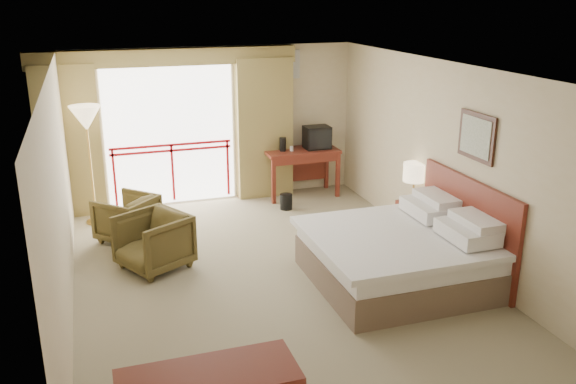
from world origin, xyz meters
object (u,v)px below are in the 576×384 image
object	(u,v)px
tv	(317,138)
floor_lamp	(86,123)
nightstand	(413,220)
wastebasket	(286,202)
armchair_far	(129,240)
table_lamp	(414,173)
armchair_near	(155,267)
bed	(400,255)
side_table	(131,231)
desk	(300,159)

from	to	relation	value
tv	floor_lamp	bearing A→B (deg)	-165.20
tv	floor_lamp	distance (m)	3.98
nightstand	tv	size ratio (longest dim) A/B	1.22
wastebasket	armchair_far	size ratio (longest dim) A/B	0.35
table_lamp	armchair_near	xyz separation A→B (m)	(-3.86, 0.09, -1.01)
nightstand	armchair_far	distance (m)	4.32
bed	armchair_far	size ratio (longest dim) A/B	2.77
wastebasket	side_table	world-z (taller)	side_table
wastebasket	side_table	size ratio (longest dim) A/B	0.50
desk	tv	xyz separation A→B (m)	(0.30, -0.06, 0.39)
armchair_near	wastebasket	bearing A→B (deg)	95.74
floor_lamp	armchair_far	bearing A→B (deg)	-64.38
desk	floor_lamp	xyz separation A→B (m)	(-3.63, -0.32, 0.97)
armchair_far	table_lamp	bearing A→B (deg)	118.95
bed	desk	size ratio (longest dim) A/B	1.60
tv	armchair_far	distance (m)	3.83
desk	armchair_far	size ratio (longest dim) A/B	1.73
desk	tv	bearing A→B (deg)	-9.54
bed	table_lamp	distance (m)	1.74
nightstand	table_lamp	distance (m)	0.74
desk	side_table	bearing A→B (deg)	-147.43
table_lamp	armchair_near	bearing A→B (deg)	178.74
armchair_far	tv	bearing A→B (deg)	153.98
wastebasket	floor_lamp	distance (m)	3.50
desk	armchair_far	world-z (taller)	desk
table_lamp	tv	world-z (taller)	tv
wastebasket	floor_lamp	world-z (taller)	floor_lamp
tv	side_table	bearing A→B (deg)	-141.99
tv	armchair_near	xyz separation A→B (m)	(-3.22, -2.30, -1.07)
nightstand	floor_lamp	distance (m)	5.24
nightstand	armchair_near	bearing A→B (deg)	177.31
desk	floor_lamp	distance (m)	3.77
side_table	floor_lamp	size ratio (longest dim) A/B	0.28
desk	armchair_near	xyz separation A→B (m)	(-2.92, -2.37, -0.68)
armchair_near	side_table	distance (m)	0.70
armchair_near	floor_lamp	size ratio (longest dim) A/B	0.44
bed	armchair_far	distance (m)	4.11
tv	side_table	xyz separation A→B (m)	(-3.48, -1.77, -0.70)
armchair_near	table_lamp	bearing A→B (deg)	59.72
desk	armchair_near	world-z (taller)	desk
bed	wastebasket	size ratio (longest dim) A/B	7.93
table_lamp	armchair_far	size ratio (longest dim) A/B	0.77
table_lamp	desk	size ratio (longest dim) A/B	0.45
floor_lamp	table_lamp	bearing A→B (deg)	-25.02
armchair_far	floor_lamp	bearing A→B (deg)	-109.13
side_table	floor_lamp	bearing A→B (deg)	106.64
armchair_near	side_table	bearing A→B (deg)	176.63
table_lamp	armchair_near	size ratio (longest dim) A/B	0.70
table_lamp	armchair_far	xyz separation A→B (m)	(-4.12, 1.21, -1.01)
desk	wastebasket	world-z (taller)	desk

